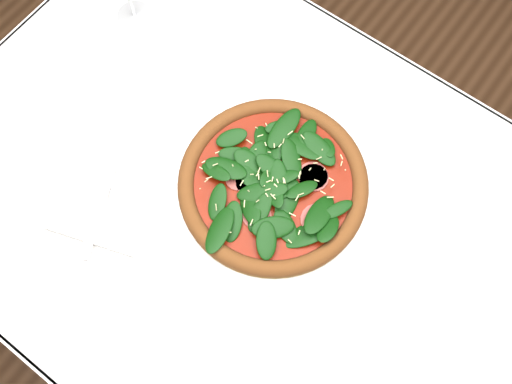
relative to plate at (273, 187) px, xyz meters
The scene contains 6 objects.
ground 0.76m from the plate, 65.05° to the right, with size 6.00×6.00×0.00m, color brown.
dining_table 0.12m from the plate, 65.05° to the right, with size 1.21×0.81×0.75m.
plate is the anchor object (origin of this frame).
pizza 0.02m from the plate, 153.43° to the right, with size 0.38×0.38×0.04m.
napkin 0.29m from the plate, 131.39° to the right, with size 0.16×0.07×0.01m, color silver.
fork 0.28m from the plate, 137.06° to the right, with size 0.09×0.16×0.00m.
Camera 1 is at (0.16, -0.25, 1.64)m, focal length 40.00 mm.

